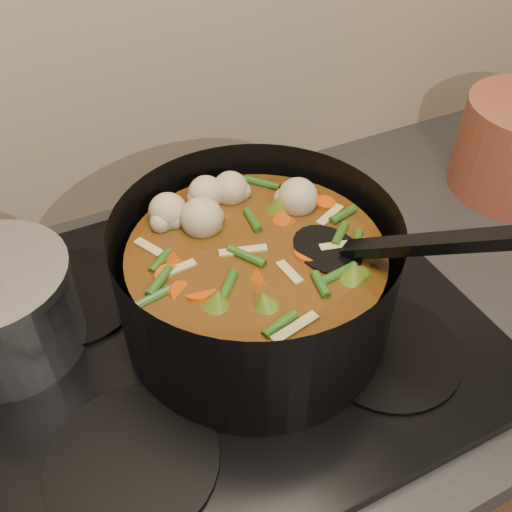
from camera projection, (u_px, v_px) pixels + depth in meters
name	position (u px, v px, depth m)	size (l,w,h in m)	color
counter	(233.00, 491.00, 1.05)	(2.64, 0.64, 0.91)	brown
stovetop	(224.00, 327.00, 0.73)	(0.62, 0.54, 0.03)	black
stockpot	(257.00, 280.00, 0.68)	(0.42, 0.43, 0.24)	black
saucepan	(0.00, 309.00, 0.66)	(0.18, 0.18, 0.15)	silver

